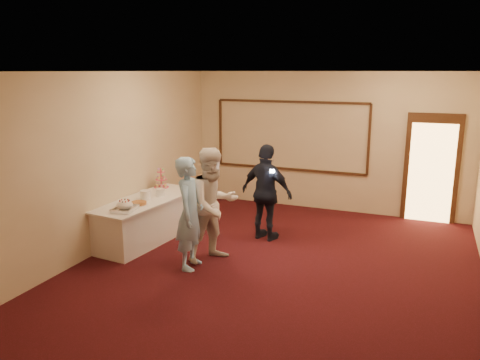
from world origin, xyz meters
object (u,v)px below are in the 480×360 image
at_px(man, 190,213).
at_px(guest, 267,193).
at_px(buffet_table, 147,219).
at_px(tart, 139,203).
at_px(plate_stack_a, 146,195).
at_px(pavlova_tray, 125,206).
at_px(woman, 214,205).
at_px(cupcake_stand, 161,180).
at_px(plate_stack_b, 160,192).

distance_m(man, guest, 1.76).
height_order(buffet_table, tart, tart).
height_order(plate_stack_a, tart, plate_stack_a).
bearing_deg(pavlova_tray, man, -1.57).
bearing_deg(plate_stack_a, guest, 23.53).
bearing_deg(man, tart, 62.80).
bearing_deg(tart, guest, 33.13).
bearing_deg(woman, man, -176.61).
height_order(cupcake_stand, woman, woman).
xyz_separation_m(tart, guest, (1.88, 1.23, 0.08)).
distance_m(buffet_table, plate_stack_a, 0.46).
xyz_separation_m(plate_stack_b, woman, (1.37, -0.63, 0.08)).
distance_m(pavlova_tray, man, 1.23).
relative_size(buffet_table, plate_stack_b, 13.79).
distance_m(plate_stack_b, tart, 0.64).
bearing_deg(guest, plate_stack_b, 31.52).
height_order(buffet_table, plate_stack_a, plate_stack_a).
height_order(pavlova_tray, guest, guest).
xyz_separation_m(buffet_table, guest, (1.99, 0.84, 0.49)).
bearing_deg(buffet_table, cupcake_stand, 102.91).
distance_m(pavlova_tray, plate_stack_b, 1.00).
bearing_deg(plate_stack_b, plate_stack_a, -116.52).
bearing_deg(guest, woman, 82.58).
relative_size(buffet_table, man, 1.33).
height_order(plate_stack_b, tart, plate_stack_b).
bearing_deg(man, cupcake_stand, 33.94).
xyz_separation_m(pavlova_tray, plate_stack_b, (0.06, 1.00, -0.00)).
relative_size(woman, guest, 1.05).
bearing_deg(plate_stack_a, cupcake_stand, 102.98).
xyz_separation_m(cupcake_stand, guest, (2.18, 0.01, -0.05)).
bearing_deg(pavlova_tray, plate_stack_a, 95.83).
distance_m(cupcake_stand, tart, 1.26).
distance_m(tart, man, 1.26).
bearing_deg(plate_stack_b, cupcake_stand, 119.78).
height_order(buffet_table, pavlova_tray, pavlova_tray).
relative_size(plate_stack_b, woman, 0.09).
height_order(pavlova_tray, plate_stack_a, pavlova_tray).
bearing_deg(plate_stack_b, buffet_table, -119.65).
relative_size(pavlova_tray, plate_stack_a, 2.50).
height_order(cupcake_stand, plate_stack_b, cupcake_stand).
bearing_deg(plate_stack_a, woman, -13.41).
relative_size(plate_stack_a, man, 0.11).
bearing_deg(guest, cupcake_stand, 13.98).
relative_size(plate_stack_a, tart, 0.65).
bearing_deg(tart, pavlova_tray, -94.60).
distance_m(cupcake_stand, guest, 2.18).
distance_m(cupcake_stand, woman, 2.10).
bearing_deg(tart, buffet_table, 105.85).
xyz_separation_m(cupcake_stand, man, (1.50, -1.62, -0.04)).
height_order(man, woman, woman).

